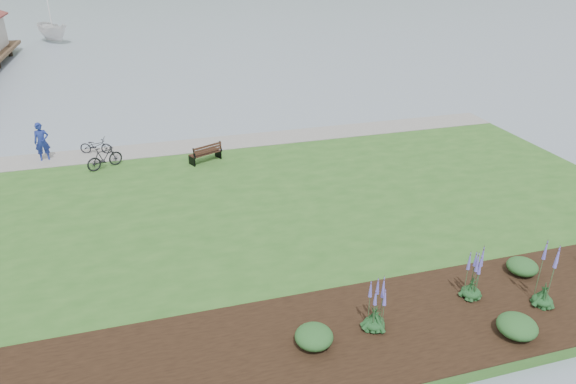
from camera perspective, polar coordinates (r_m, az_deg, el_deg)
name	(u,v)px	position (r m, az deg, el deg)	size (l,w,h in m)	color
ground	(244,203)	(23.18, -4.95, -1.26)	(600.00, 600.00, 0.00)	gray
lawn	(253,220)	(21.35, -3.88, -3.13)	(34.00, 20.00, 0.40)	#2B5A20
shoreline_path	(219,143)	(29.26, -7.73, 5.39)	(34.00, 2.20, 0.03)	gray
garden_bed	(410,322)	(16.07, 13.38, -13.92)	(24.00, 4.40, 0.04)	black
park_bench	(206,153)	(26.64, -9.10, 4.33)	(1.76, 1.28, 1.01)	black
person	(41,139)	(29.16, -25.74, 5.37)	(0.86, 0.59, 2.36)	navy
bicycle_a	(96,146)	(29.28, -20.58, 4.85)	(1.71, 0.60, 0.89)	black
bicycle_b	(104,158)	(27.10, -19.72, 3.61)	(1.86, 0.54, 1.12)	black
sailboat	(55,42)	(69.56, -24.46, 14.92)	(10.16, 10.34, 26.78)	silver
echium_0	(376,306)	(15.17, 9.72, -12.39)	(0.62, 0.62, 1.85)	#163C1D
echium_1	(474,274)	(17.11, 19.98, -8.60)	(0.62, 0.62, 1.98)	#163C1D
echium_2	(548,280)	(17.59, 26.90, -8.69)	(0.62, 0.62, 2.39)	#163C1D
shrub_0	(314,337)	(14.78, 2.90, -15.74)	(1.08, 1.08, 0.54)	#1E4C21
shrub_1	(517,326)	(16.42, 24.11, -13.45)	(1.14, 1.14, 0.57)	#1E4C21
shrub_2	(522,266)	(19.22, 24.59, -7.53)	(1.03, 1.03, 0.51)	#1E4C21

